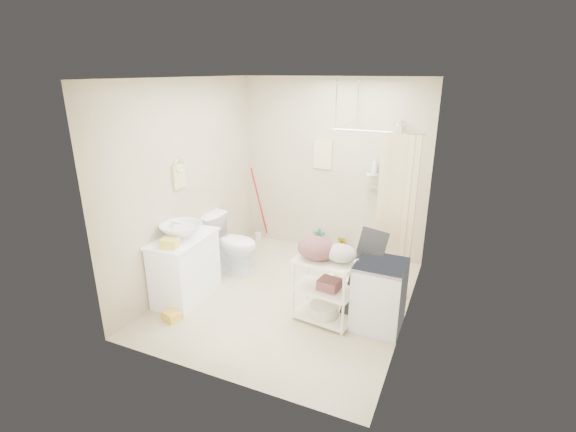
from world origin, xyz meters
name	(u,v)px	position (x,y,z in m)	size (l,w,h in m)	color
floor	(289,296)	(0.00, 0.00, 0.00)	(3.20, 3.20, 0.00)	beige
ceiling	(289,78)	(0.00, 0.00, 2.60)	(2.80, 3.20, 0.04)	silver
wall_back	(332,168)	(0.00, 1.60, 1.30)	(2.80, 0.04, 2.60)	#C0B495
wall_front	(210,248)	(0.00, -1.60, 1.30)	(2.80, 0.04, 2.60)	#C0B495
wall_left	(189,184)	(-1.40, 0.00, 1.30)	(0.04, 3.20, 2.60)	#C0B495
wall_right	(414,213)	(1.40, 0.00, 1.30)	(0.04, 3.20, 2.60)	#C0B495
vanity	(185,268)	(-1.16, -0.51, 0.40)	(0.51, 0.91, 0.80)	white
sink	(181,231)	(-1.17, -0.52, 0.88)	(0.50, 0.50, 0.17)	silver
counter_basket	(170,243)	(-1.10, -0.81, 0.85)	(0.19, 0.15, 0.10)	gold
floor_basket	(171,314)	(-1.01, -1.01, 0.07)	(0.26, 0.20, 0.14)	yellow
toilet	(232,243)	(-1.04, 0.38, 0.40)	(0.45, 0.78, 0.80)	white
mop	(257,204)	(-1.21, 1.48, 0.62)	(0.12, 0.12, 1.24)	#AB0A1A
potted_plant_a	(319,241)	(-0.12, 1.43, 0.18)	(0.19, 0.13, 0.37)	#995E33
potted_plant_b	(342,246)	(0.26, 1.43, 0.16)	(0.18, 0.14, 0.33)	brown
hanging_towel	(323,155)	(-0.15, 1.58, 1.50)	(0.28, 0.03, 0.42)	beige
towel_ring	(179,175)	(-1.38, -0.20, 1.47)	(0.04, 0.22, 0.34)	#D4CA82
tp_holder	(197,226)	(-1.36, 0.05, 0.72)	(0.08, 0.12, 0.14)	white
shower	(381,202)	(0.85, 1.05, 1.05)	(1.10, 1.10, 2.10)	white
shampoo_bottle_a	(374,165)	(0.64, 1.51, 1.42)	(0.08, 0.08, 0.21)	silver
shampoo_bottle_b	(383,166)	(0.76, 1.53, 1.42)	(0.09, 0.09, 0.19)	#3B63A9
washing_machine	(379,295)	(1.14, -0.16, 0.38)	(0.52, 0.53, 0.75)	silver
laundry_rack	(325,285)	(0.57, -0.31, 0.45)	(0.65, 0.38, 0.90)	#EEE6CB
ironing_board	(364,274)	(0.94, -0.05, 0.53)	(0.30, 0.09, 1.07)	black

